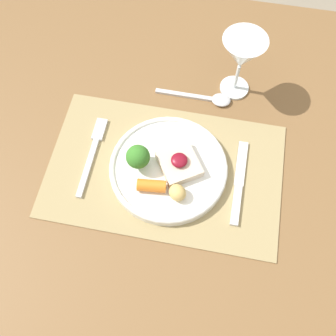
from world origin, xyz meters
The scene contains 8 objects.
ground_plane centered at (0.00, 0.00, 0.00)m, with size 8.00×8.00×0.00m, color gray.
dining_table centered at (0.00, 0.00, 0.65)m, with size 1.11×1.09×0.75m.
placemat centered at (0.00, 0.00, 0.75)m, with size 0.49×0.31×0.00m, color #9E895B.
dinner_plate centered at (0.01, -0.01, 0.76)m, with size 0.25×0.25×0.08m.
fork centered at (-0.16, 0.02, 0.75)m, with size 0.02×0.19×0.01m.
knife centered at (0.16, -0.01, 0.75)m, with size 0.02×0.19×0.01m.
spoon centered at (0.07, 0.20, 0.75)m, with size 0.18×0.04×0.01m.
wine_glass_near centered at (0.12, 0.24, 0.86)m, with size 0.09×0.09×0.16m.
Camera 1 is at (0.07, -0.35, 1.50)m, focal length 42.00 mm.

